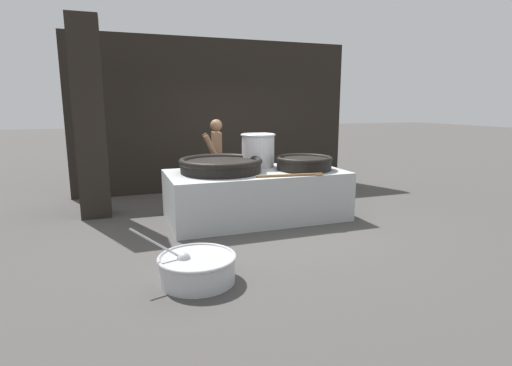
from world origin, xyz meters
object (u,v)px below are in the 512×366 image
Objects in this scene: giant_wok_far at (304,162)px; prep_bowl_vegetables at (197,267)px; stock_pot at (258,150)px; giant_wok_near at (221,165)px; cook at (216,159)px.

prep_bowl_vegetables is at bearing -138.48° from giant_wok_far.
stock_pot reaches higher than giant_wok_far.
giant_wok_far is at bearing -8.96° from giant_wok_near.
cook is (0.19, 1.07, -0.05)m from giant_wok_near.
prep_bowl_vegetables is (-2.30, -2.04, -0.77)m from giant_wok_far.
giant_wok_near is 2.22× the size of stock_pot.
giant_wok_near is 1.44m from giant_wok_far.
giant_wok_near is 2.55m from prep_bowl_vegetables.
giant_wok_far is 0.59× the size of cook.
stock_pot reaches higher than giant_wok_near.
stock_pot is 0.55× the size of prep_bowl_vegetables.
cook is (-0.59, 0.73, -0.23)m from stock_pot.
cook is at bearing 133.52° from giant_wok_far.
cook reaches higher than giant_wok_near.
prep_bowl_vegetables is (-0.88, -2.26, -0.78)m from giant_wok_near.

